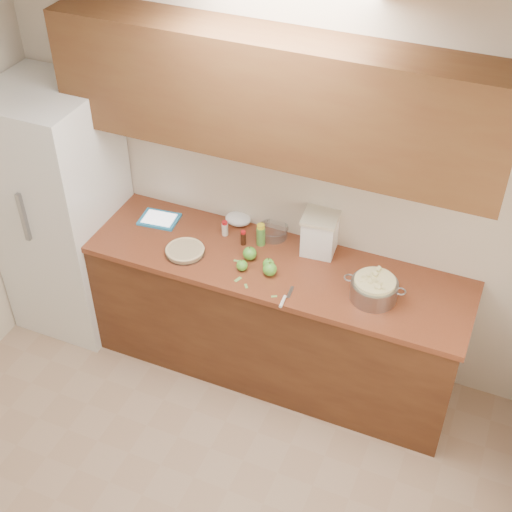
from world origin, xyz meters
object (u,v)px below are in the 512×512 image
at_px(flour_canister, 320,233).
at_px(colander, 374,289).
at_px(tablet, 159,219).
at_px(pie, 185,251).

bearing_deg(flour_canister, colander, -34.28).
relative_size(colander, flour_canister, 1.38).
height_order(flour_canister, tablet, flour_canister).
distance_m(flour_canister, tablet, 1.09).
bearing_deg(flour_canister, pie, -154.71).
xyz_separation_m(flour_canister, tablet, (-1.08, -0.11, -0.13)).
bearing_deg(flour_canister, tablet, -174.02).
relative_size(colander, tablet, 1.37).
height_order(pie, flour_canister, flour_canister).
bearing_deg(tablet, pie, -43.81).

